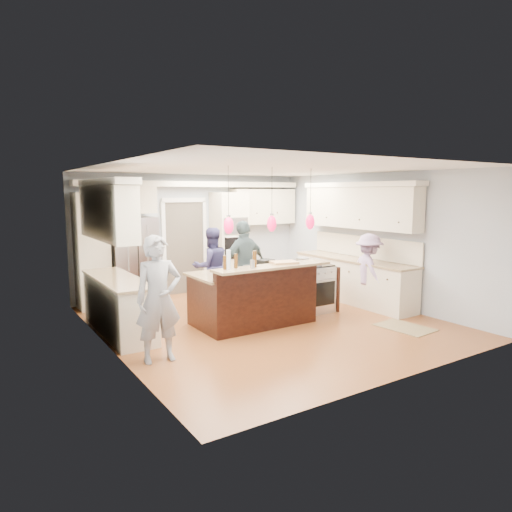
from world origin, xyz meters
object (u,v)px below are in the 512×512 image
(refrigerator, at_px, (133,261))
(person_far_left, at_px, (211,267))
(kitchen_island, at_px, (253,296))
(island_range, at_px, (312,288))
(person_bar_end, at_px, (159,299))

(refrigerator, xyz_separation_m, person_far_left, (1.27, -1.04, -0.10))
(kitchen_island, height_order, island_range, kitchen_island)
(refrigerator, xyz_separation_m, kitchen_island, (1.30, -2.57, -0.41))
(island_range, relative_size, person_bar_end, 0.53)
(refrigerator, bearing_deg, kitchen_island, -63.11)
(island_range, distance_m, person_bar_end, 3.61)
(kitchen_island, distance_m, person_bar_end, 2.26)
(island_range, xyz_separation_m, person_far_left, (-1.44, 1.45, 0.34))
(refrigerator, relative_size, kitchen_island, 0.86)
(refrigerator, height_order, person_far_left, refrigerator)
(refrigerator, bearing_deg, island_range, -42.59)
(person_bar_end, distance_m, person_far_left, 3.13)
(refrigerator, relative_size, person_bar_end, 1.03)
(kitchen_island, bearing_deg, person_bar_end, -157.37)
(refrigerator, relative_size, island_range, 1.96)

